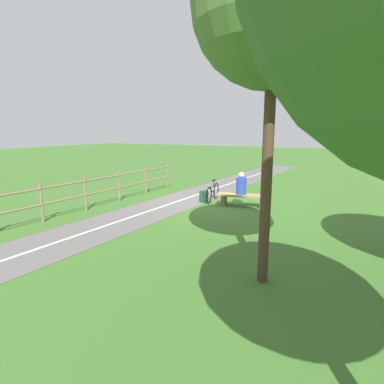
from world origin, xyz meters
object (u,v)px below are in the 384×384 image
Objects in this scene: bench at (243,198)px; backpack at (204,197)px; person_seated at (241,185)px; bicycle at (213,192)px; tree_by_path at (274,5)px.

backpack reaches higher than bench.
bicycle is at bearing -25.30° from person_seated.
bicycle is 8.19m from tree_by_path.
bicycle is 0.27× the size of tree_by_path.
tree_by_path reaches higher than bench.
tree_by_path is at bearing 24.57° from bicycle.
bicycle is (1.29, -0.35, -0.45)m from person_seated.
backpack is at bearing -55.69° from tree_by_path.
person_seated is at bearing -67.85° from tree_by_path.
bench is at bearing -68.48° from tree_by_path.
backpack is 0.08× the size of tree_by_path.
bench is at bearing 69.60° from bicycle.
tree_by_path is at bearing 101.99° from person_seated.
tree_by_path is (-2.26, 5.55, 3.97)m from person_seated.
backpack is (1.49, 0.06, -0.57)m from person_seated.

